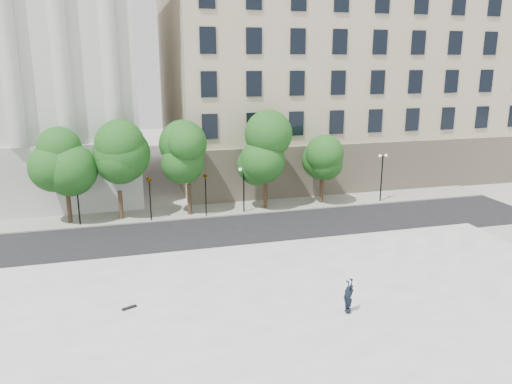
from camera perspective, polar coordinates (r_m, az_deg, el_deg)
The scene contains 11 objects.
ground at distance 21.61m, azimuth -3.13°, elevation -21.10°, with size 160.00×160.00×0.00m, color #B9B7AF.
plaza at distance 23.95m, azimuth -4.71°, elevation -16.56°, with size 44.00×22.00×0.45m, color white.
street at distance 37.53m, azimuth -8.95°, elevation -5.10°, with size 60.00×8.00×0.02m, color black.
far_sidewalk at distance 43.19m, azimuth -9.86°, elevation -2.41°, with size 60.00×4.00×0.12m, color #A7A49A.
building_east at distance 60.82m, azimuth 7.77°, elevation 13.22°, with size 36.00×26.15×23.00m.
traffic_light_west at distance 40.51m, azimuth -12.13°, elevation 1.68°, with size 1.05×1.77×4.21m.
traffic_light_east at distance 40.98m, azimuth -5.82°, elevation 2.02°, with size 0.51×1.69×4.17m.
person_lying at distance 25.94m, azimuth 10.45°, elevation -12.95°, with size 0.65×0.43×1.79m, color black.
skateboard at distance 26.83m, azimuth -14.28°, elevation -12.69°, with size 0.76×0.19×0.08m, color black.
street_trees at distance 41.42m, azimuth -12.38°, elevation 3.69°, with size 37.73×4.45×7.18m.
lamp_posts at distance 41.07m, azimuth -9.96°, elevation 0.91°, with size 38.65×0.28×4.50m.
Camera 1 is at (-3.52, -17.16, 12.66)m, focal length 35.00 mm.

